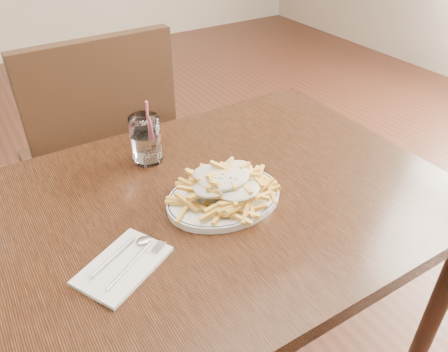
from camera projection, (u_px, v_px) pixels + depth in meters
table at (200, 228)px, 1.06m from camera, size 1.20×0.80×0.75m
chair_far at (102, 154)px, 1.53m from camera, size 0.48×0.48×1.00m
fries_plate at (224, 197)px, 1.01m from camera, size 0.33×0.31×0.02m
loaded_fries at (224, 181)px, 0.98m from camera, size 0.25×0.21×0.07m
napkin at (123, 266)px, 0.84m from camera, size 0.21×0.18×0.01m
cutlery at (121, 261)px, 0.84m from camera, size 0.16×0.14×0.01m
water_glass at (146, 142)px, 1.13m from camera, size 0.08×0.08×0.17m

